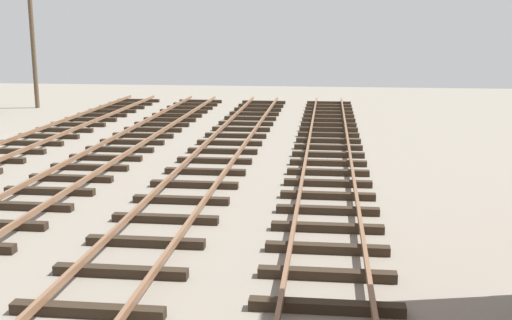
# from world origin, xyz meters

# --- Properties ---
(utility_pole_far) EXTENTS (1.80, 0.24, 8.32)m
(utility_pole_far) POSITION_xyz_m (-14.81, 29.07, 4.35)
(utility_pole_far) COLOR brown
(utility_pole_far) RESTS_ON ground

